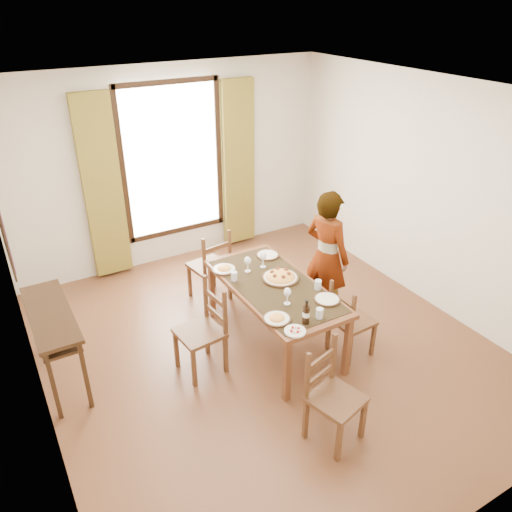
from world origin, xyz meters
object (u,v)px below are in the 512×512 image
dining_table (274,290)px  pasta_platter (280,275)px  console_table (52,322)px  man (327,256)px

dining_table → pasta_platter: 0.18m
console_table → dining_table: size_ratio=0.69×
console_table → pasta_platter: size_ratio=3.00×
console_table → man: (2.96, -0.41, 0.11)m
dining_table → man: man is taller
dining_table → man: 0.84m
console_table → pasta_platter: 2.32m
console_table → man: man is taller
dining_table → pasta_platter: size_ratio=4.34×
man → pasta_platter: 0.70m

